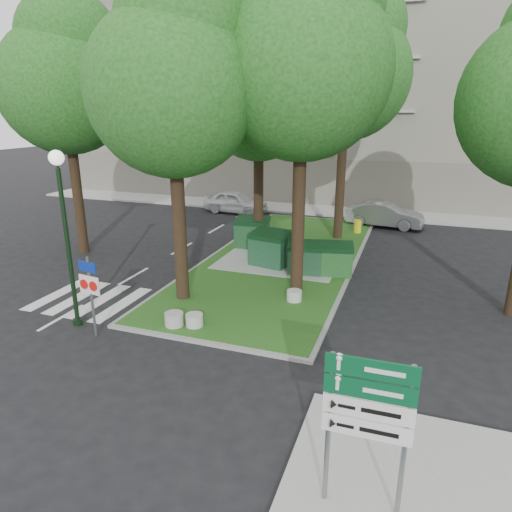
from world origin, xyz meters
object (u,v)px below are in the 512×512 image
at_px(dumpster_c, 305,258).
at_px(dumpster_a, 252,233).
at_px(tree_median_far, 349,63).
at_px(street_lamp, 64,220).
at_px(directional_sign, 368,412).
at_px(bollard_left, 174,319).
at_px(bollard_mid, 194,320).
at_px(bollard_right, 294,295).
at_px(dumpster_b, 270,248).
at_px(car_silver, 384,215).
at_px(tree_median_near_right, 306,52).
at_px(tree_median_mid, 261,93).
at_px(dumpster_d, 335,259).
at_px(tree_street_left, 66,75).
at_px(car_white, 236,202).
at_px(tree_median_near_left, 175,73).
at_px(litter_bin, 358,226).
at_px(traffic_sign_pole, 90,286).

bearing_deg(dumpster_c, dumpster_a, 131.35).
relative_size(tree_median_far, street_lamp, 2.27).
bearing_deg(directional_sign, dumpster_c, 107.18).
relative_size(bollard_left, bollard_mid, 1.08).
bearing_deg(bollard_mid, bollard_right, 50.52).
bearing_deg(dumpster_b, car_silver, 77.73).
bearing_deg(dumpster_c, bollard_mid, -118.23).
relative_size(tree_median_near_right, dumpster_a, 7.09).
relative_size(dumpster_c, bollard_mid, 2.87).
height_order(tree_median_mid, dumpster_d, tree_median_mid).
distance_m(tree_street_left, dumpster_a, 10.29).
height_order(dumpster_a, car_silver, dumpster_a).
bearing_deg(dumpster_a, tree_median_mid, -1.04).
relative_size(tree_street_left, car_white, 2.66).
height_order(tree_street_left, bollard_right, tree_street_left).
height_order(bollard_left, bollard_right, bollard_left).
bearing_deg(tree_median_near_right, car_white, 121.37).
relative_size(bollard_mid, car_silver, 0.12).
bearing_deg(tree_median_near_left, tree_median_far, 68.72).
bearing_deg(car_white, tree_median_near_left, -159.60).
height_order(tree_median_near_left, dumpster_d, tree_median_near_left).
height_order(bollard_right, litter_bin, litter_bin).
xyz_separation_m(dumpster_a, car_silver, (5.52, 6.57, -0.12)).
bearing_deg(car_white, litter_bin, -104.29).
bearing_deg(bollard_right, traffic_sign_pole, -139.52).
height_order(tree_median_far, bollard_mid, tree_median_far).
height_order(directional_sign, car_silver, directional_sign).
relative_size(tree_median_mid, directional_sign, 3.67).
height_order(tree_median_near_left, tree_median_near_right, tree_median_near_right).
bearing_deg(directional_sign, tree_median_near_right, 109.31).
distance_m(bollard_right, traffic_sign_pole, 6.51).
height_order(tree_median_near_left, bollard_right, tree_median_near_left).
xyz_separation_m(bollard_right, litter_bin, (0.83, 9.81, 0.15)).
height_order(tree_median_near_right, dumpster_a, tree_median_near_right).
bearing_deg(street_lamp, dumpster_a, 75.83).
bearing_deg(tree_street_left, dumpster_c, 1.67).
bearing_deg(car_silver, tree_median_far, 157.61).
xyz_separation_m(tree_median_mid, directional_sign, (6.27, -13.38, -5.05)).
bearing_deg(tree_median_mid, litter_bin, 47.26).
bearing_deg(dumpster_c, bollard_left, -122.64).
relative_size(tree_median_mid, traffic_sign_pole, 4.12).
relative_size(tree_median_near_left, bollard_left, 18.86).
distance_m(tree_median_near_right, directional_sign, 11.23).
height_order(dumpster_d, bollard_mid, dumpster_d).
bearing_deg(traffic_sign_pole, bollard_right, 48.37).
xyz_separation_m(tree_median_mid, litter_bin, (3.93, 4.25, -6.52)).
relative_size(tree_median_mid, tree_street_left, 0.91).
relative_size(tree_median_near_right, traffic_sign_pole, 4.73).
distance_m(tree_street_left, dumpster_b, 11.07).
bearing_deg(dumpster_c, street_lamp, -138.81).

